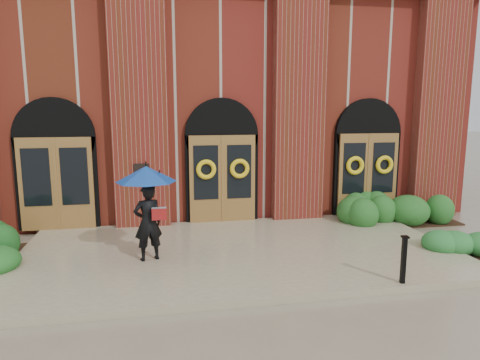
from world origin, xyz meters
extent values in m
plane|color=gray|center=(0.00, 0.00, 0.00)|extent=(90.00, 90.00, 0.00)
cube|color=tan|center=(0.00, 0.15, 0.07)|extent=(10.00, 5.30, 0.15)
cube|color=maroon|center=(0.00, 8.90, 3.50)|extent=(16.00, 12.00, 7.00)
cube|color=black|center=(-2.25, 2.47, 1.65)|extent=(0.40, 0.05, 0.55)
cube|color=maroon|center=(-2.25, 2.73, 3.50)|extent=(1.50, 0.45, 7.00)
cube|color=maroon|center=(2.25, 2.73, 3.50)|extent=(1.50, 0.45, 7.00)
cube|color=maroon|center=(6.75, 2.73, 3.50)|extent=(1.50, 0.45, 7.00)
cube|color=olive|center=(-4.50, 2.71, 1.40)|extent=(1.90, 0.10, 2.50)
cylinder|color=black|center=(-4.50, 2.85, 2.65)|extent=(2.10, 0.22, 2.10)
cube|color=olive|center=(0.00, 2.71, 1.40)|extent=(1.90, 0.10, 2.50)
cylinder|color=black|center=(0.00, 2.85, 2.65)|extent=(2.10, 0.22, 2.10)
cube|color=olive|center=(4.50, 2.71, 1.40)|extent=(1.90, 0.10, 2.50)
cylinder|color=black|center=(4.50, 2.85, 2.65)|extent=(2.10, 0.22, 2.10)
torus|color=yellow|center=(-0.48, 2.59, 1.70)|extent=(0.57, 0.13, 0.57)
torus|color=yellow|center=(0.48, 2.59, 1.70)|extent=(0.57, 0.13, 0.57)
torus|color=yellow|center=(4.02, 2.59, 1.70)|extent=(0.57, 0.13, 0.57)
torus|color=yellow|center=(4.98, 2.59, 1.70)|extent=(0.57, 0.13, 0.57)
imported|color=black|center=(-2.05, -0.17, 0.98)|extent=(0.69, 0.55, 1.67)
cone|color=navy|center=(-2.05, -0.17, 2.04)|extent=(1.59, 1.59, 0.33)
cylinder|color=black|center=(-2.00, -0.22, 1.60)|extent=(0.02, 0.02, 0.56)
cube|color=#A9ACAE|center=(-1.80, -0.30, 1.21)|extent=(0.34, 0.24, 0.24)
cube|color=maroon|center=(-1.80, -0.39, 1.21)|extent=(0.31, 0.11, 0.24)
cube|color=black|center=(2.68, -2.35, 0.59)|extent=(0.09, 0.09, 0.88)
cube|color=black|center=(2.68, -2.35, 1.05)|extent=(0.14, 0.14, 0.04)
ellipsoid|color=#1F521D|center=(5.20, 2.20, 0.42)|extent=(3.31, 1.32, 0.85)
ellipsoid|color=#1E591F|center=(-5.10, 0.00, 0.28)|extent=(1.60, 1.37, 0.57)
ellipsoid|color=#236128|center=(5.10, -1.09, 0.27)|extent=(1.52, 1.30, 0.54)
camera|label=1|loc=(-1.75, -9.29, 3.43)|focal=32.00mm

